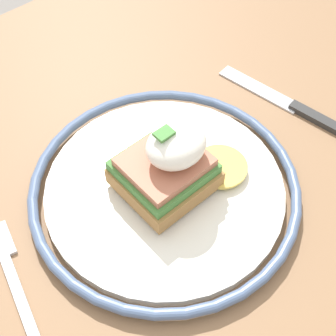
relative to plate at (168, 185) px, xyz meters
name	(u,v)px	position (x,y,z in m)	size (l,w,h in m)	color
dining_table	(183,262)	(0.00, -0.03, -0.11)	(1.11, 0.79, 0.73)	#846042
plate	(168,185)	(0.00, 0.00, 0.00)	(0.26, 0.26, 0.02)	silver
sandwich	(171,163)	(0.00, 0.00, 0.03)	(0.12, 0.09, 0.07)	#9E703D
fork	(16,288)	(-0.16, 0.01, -0.01)	(0.05, 0.15, 0.00)	silver
knife	(296,108)	(0.18, -0.01, -0.01)	(0.04, 0.17, 0.01)	#2D2D2D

